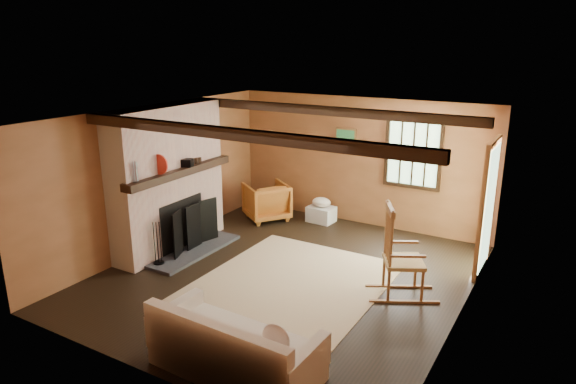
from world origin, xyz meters
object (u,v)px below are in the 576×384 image
Objects in this scene: laundry_basket at (321,214)px; fireplace at (169,185)px; rocking_chair at (400,258)px; armchair at (267,201)px; sofa at (233,352)px.

fireplace is at bearing -123.48° from laundry_basket.
rocking_chair reaches higher than armchair.
sofa is (2.95, -2.29, -0.84)m from fireplace.
sofa is 3.71× the size of laundry_basket.
armchair is (-3.27, 1.74, -0.19)m from rocking_chair.
fireplace is at bearing 65.74° from rocking_chair.
laundry_basket is at bearing 56.52° from fireplace.
rocking_chair reaches higher than laundry_basket.
fireplace is 3.05m from laundry_basket.
rocking_chair is 2.61× the size of laundry_basket.
rocking_chair is 1.64× the size of armchair.
fireplace is 3.02× the size of armchair.
fireplace reaches higher than laundry_basket.
sofa is (-0.92, -2.56, -0.29)m from rocking_chair.
sofa is at bearing -37.83° from fireplace.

